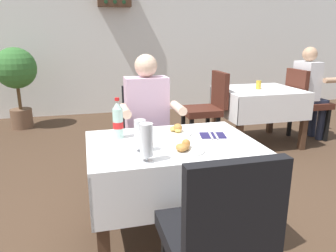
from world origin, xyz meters
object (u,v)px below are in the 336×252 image
(background_table_tumbler, at_px, (259,85))
(background_chair_left, at_px, (207,106))
(chair_near_camera_side, at_px, (217,234))
(background_patron, at_px, (309,88))
(background_dining_table, at_px, (258,102))
(beer_glass_middle, at_px, (147,143))
(cola_bottle_primary, at_px, (118,121))
(plate_near_camera, at_px, (185,148))
(plate_far_diner, at_px, (176,131))
(napkin_cutlery_set, at_px, (213,135))
(chair_far_diner_seat, at_px, (149,134))
(main_dining_table, at_px, (172,167))
(beer_glass_left, at_px, (140,136))
(potted_plant_corner, at_px, (16,74))
(background_chair_right, at_px, (305,100))
(seated_diner_far, at_px, (148,120))

(background_table_tumbler, bearing_deg, background_chair_left, 178.77)
(chair_near_camera_side, bearing_deg, background_patron, 46.62)
(background_dining_table, bearing_deg, beer_glass_middle, -132.22)
(cola_bottle_primary, relative_size, background_patron, 0.22)
(background_table_tumbler, bearing_deg, beer_glass_middle, -132.06)
(background_patron, height_order, background_table_tumbler, background_patron)
(background_dining_table, bearing_deg, plate_near_camera, -129.57)
(plate_far_diner, xyz_separation_m, cola_bottle_primary, (-0.40, 0.00, 0.10))
(napkin_cutlery_set, bearing_deg, cola_bottle_primary, 169.32)
(background_patron, bearing_deg, plate_far_diner, -145.58)
(chair_far_diner_seat, xyz_separation_m, napkin_cutlery_set, (0.31, -0.73, 0.19))
(main_dining_table, bearing_deg, napkin_cutlery_set, 9.43)
(cola_bottle_primary, height_order, background_chair_left, cola_bottle_primary)
(chair_far_diner_seat, bearing_deg, beer_glass_left, -104.20)
(background_table_tumbler, bearing_deg, cola_bottle_primary, -141.00)
(potted_plant_corner, bearing_deg, plate_far_diner, -63.45)
(chair_near_camera_side, height_order, plate_far_diner, chair_near_camera_side)
(background_patron, bearing_deg, background_chair_right, -180.00)
(background_chair_left, xyz_separation_m, background_patron, (1.46, 0.00, 0.16))
(potted_plant_corner, bearing_deg, background_table_tumbler, -26.99)
(main_dining_table, bearing_deg, potted_plant_corner, 114.34)
(background_dining_table, bearing_deg, background_patron, 0.00)
(seated_diner_far, bearing_deg, chair_far_diner_seat, 75.99)
(background_table_tumbler, distance_m, potted_plant_corner, 3.53)
(plate_far_diner, bearing_deg, potted_plant_corner, 116.55)
(beer_glass_middle, distance_m, napkin_cutlery_set, 0.64)
(plate_near_camera, height_order, background_dining_table, plate_near_camera)
(plate_far_diner, height_order, background_chair_right, background_chair_right)
(beer_glass_left, bearing_deg, plate_near_camera, -11.87)
(background_table_tumbler, bearing_deg, plate_far_diner, -134.43)
(beer_glass_left, height_order, beer_glass_middle, beer_glass_middle)
(cola_bottle_primary, bearing_deg, chair_far_diner_seat, 61.55)
(chair_far_diner_seat, relative_size, background_table_tumbler, 8.82)
(plate_near_camera, distance_m, background_chair_left, 2.17)
(plate_far_diner, distance_m, potted_plant_corner, 3.56)
(seated_diner_far, distance_m, plate_near_camera, 0.86)
(chair_far_diner_seat, height_order, potted_plant_corner, potted_plant_corner)
(seated_diner_far, bearing_deg, plate_near_camera, -86.17)
(chair_far_diner_seat, xyz_separation_m, background_chair_right, (2.36, 0.99, 0.00))
(chair_near_camera_side, relative_size, plate_near_camera, 4.28)
(seated_diner_far, height_order, plate_far_diner, seated_diner_far)
(cola_bottle_primary, distance_m, background_table_tumbler, 2.52)
(chair_far_diner_seat, height_order, background_table_tumbler, chair_far_diner_seat)
(seated_diner_far, bearing_deg, potted_plant_corner, 119.02)
(chair_far_diner_seat, xyz_separation_m, plate_near_camera, (0.03, -0.97, 0.20))
(chair_far_diner_seat, distance_m, background_chair_left, 1.37)
(beer_glass_middle, distance_m, background_table_tumbler, 2.76)
(main_dining_table, distance_m, potted_plant_corner, 3.69)
(napkin_cutlery_set, bearing_deg, plate_near_camera, -138.87)
(chair_far_diner_seat, relative_size, napkin_cutlery_set, 4.94)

